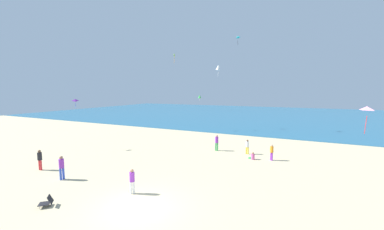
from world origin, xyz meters
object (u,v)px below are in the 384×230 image
(kite_purple, at_px, (75,100))
(kite_green, at_px, (200,96))
(person_4, at_px, (217,141))
(person_1, at_px, (252,157))
(kite_teal, at_px, (238,37))
(person_6, at_px, (40,158))
(person_3, at_px, (247,146))
(kite_lime, at_px, (174,56))
(person_5, at_px, (272,151))
(person_2, at_px, (132,179))
(person_0, at_px, (62,166))
(kite_white, at_px, (218,67))
(kite_pink, at_px, (367,109))
(beach_chair_near_camera, at_px, (47,202))

(kite_purple, relative_size, kite_green, 1.00)
(person_4, bearing_deg, person_1, 73.68)
(kite_teal, bearing_deg, person_1, -69.88)
(person_6, bearing_deg, person_3, -51.02)
(kite_teal, bearing_deg, person_4, -84.00)
(kite_teal, relative_size, kite_lime, 0.89)
(person_5, relative_size, person_6, 0.90)
(person_3, bearing_deg, person_2, -22.90)
(person_3, distance_m, kite_purple, 18.33)
(person_0, distance_m, kite_white, 27.13)
(person_2, xyz_separation_m, kite_pink, (12.38, 5.33, 4.34))
(person_2, distance_m, kite_pink, 14.16)
(kite_pink, relative_size, kite_purple, 1.61)
(person_4, height_order, kite_purple, kite_purple)
(beach_chair_near_camera, distance_m, kite_white, 29.90)
(person_0, relative_size, person_6, 1.05)
(kite_green, xyz_separation_m, kite_white, (1.81, 3.27, 4.58))
(kite_purple, bearing_deg, person_2, -25.67)
(kite_lime, bearing_deg, kite_green, 10.98)
(person_3, xyz_separation_m, kite_white, (-7.68, 13.33, 9.11))
(person_3, bearing_deg, beach_chair_near_camera, -29.05)
(person_6, relative_size, kite_pink, 1.04)
(person_5, relative_size, kite_teal, 1.03)
(kite_teal, xyz_separation_m, kite_lime, (-8.96, -3.70, -2.76))
(person_1, relative_size, person_6, 0.42)
(kite_green, bearing_deg, kite_pink, -43.46)
(person_1, distance_m, kite_pink, 9.96)
(person_2, height_order, person_5, person_2)
(person_0, height_order, kite_pink, kite_pink)
(kite_white, bearing_deg, person_0, -96.05)
(kite_green, bearing_deg, kite_teal, 30.51)
(person_0, relative_size, kite_purple, 1.75)
(person_1, distance_m, kite_white, 19.68)
(beach_chair_near_camera, distance_m, person_4, 15.55)
(person_4, distance_m, person_5, 5.66)
(person_2, relative_size, kite_pink, 0.98)
(kite_lime, relative_size, kite_purple, 1.62)
(person_4, bearing_deg, person_3, 95.62)
(person_2, distance_m, kite_white, 26.87)
(person_1, height_order, kite_pink, kite_pink)
(person_1, distance_m, kite_teal, 20.93)
(person_5, relative_size, kite_white, 0.75)
(kite_white, bearing_deg, kite_lime, -145.15)
(kite_lime, height_order, kite_purple, kite_lime)
(person_5, xyz_separation_m, kite_lime, (-15.89, 10.43, 10.73))
(kite_white, bearing_deg, person_6, -103.73)
(person_5, xyz_separation_m, person_6, (-16.17, -10.44, 0.09))
(person_3, xyz_separation_m, person_5, (2.40, -1.15, 0.01))
(person_4, height_order, kite_lime, kite_lime)
(beach_chair_near_camera, bearing_deg, person_3, -161.00)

